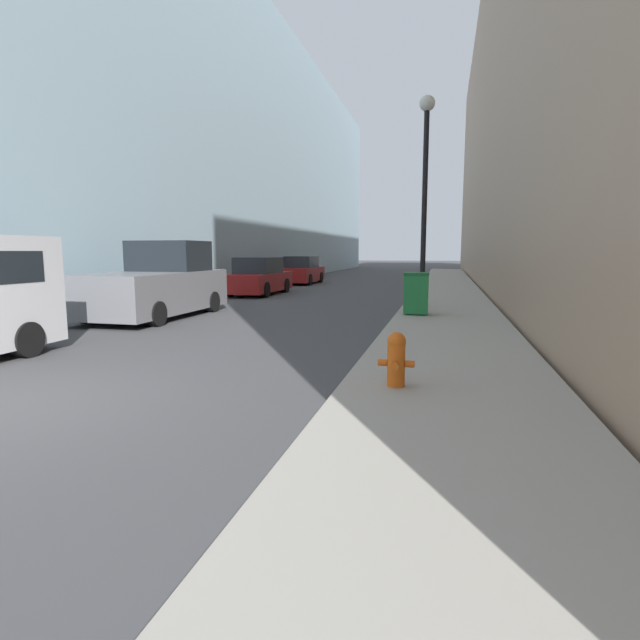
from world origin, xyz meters
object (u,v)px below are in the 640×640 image
object	(u,v)px
pickup_truck	(157,285)
parked_sedan_near	(259,278)
fire_hydrant	(396,358)
trash_bin	(416,293)
parked_sedan_far	(302,271)
lamppost	(425,179)

from	to	relation	value
pickup_truck	parked_sedan_near	xyz separation A→B (m)	(0.11, 7.82, -0.17)
fire_hydrant	trash_bin	distance (m)	7.72
trash_bin	parked_sedan_far	distance (m)	15.87
pickup_truck	parked_sedan_near	world-z (taller)	pickup_truck
trash_bin	parked_sedan_near	xyz separation A→B (m)	(-7.17, 6.49, 0.01)
lamppost	parked_sedan_far	distance (m)	14.35
pickup_truck	fire_hydrant	bearing A→B (deg)	-40.58
trash_bin	lamppost	size ratio (longest dim) A/B	0.18
pickup_truck	parked_sedan_near	distance (m)	7.82
parked_sedan_near	parked_sedan_far	xyz separation A→B (m)	(-0.22, 7.56, -0.01)
pickup_truck	parked_sedan_far	xyz separation A→B (m)	(-0.11, 15.38, -0.18)
pickup_truck	parked_sedan_far	size ratio (longest dim) A/B	1.17
lamppost	pickup_truck	distance (m)	8.79
fire_hydrant	lamppost	size ratio (longest dim) A/B	0.11
trash_bin	pickup_truck	distance (m)	7.40
fire_hydrant	parked_sedan_far	size ratio (longest dim) A/B	0.17
parked_sedan_near	parked_sedan_far	world-z (taller)	parked_sedan_near
trash_bin	parked_sedan_far	size ratio (longest dim) A/B	0.27
trash_bin	pickup_truck	bearing A→B (deg)	-169.66
lamppost	pickup_truck	bearing A→B (deg)	-153.90
fire_hydrant	lamppost	bearing A→B (deg)	90.68
lamppost	pickup_truck	xyz separation A→B (m)	(-7.34, -3.60, -3.23)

